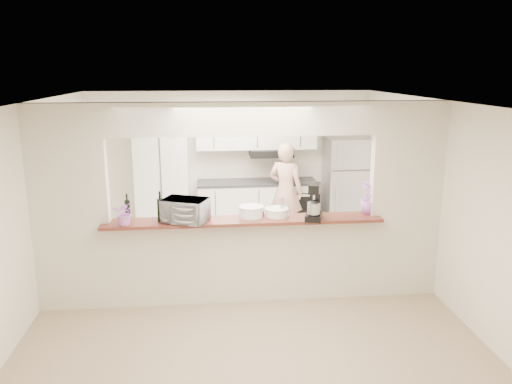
{
  "coord_description": "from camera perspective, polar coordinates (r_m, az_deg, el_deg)",
  "views": [
    {
      "loc": [
        -0.44,
        -5.86,
        2.87
      ],
      "look_at": [
        0.19,
        0.3,
        1.34
      ],
      "focal_mm": 35.0,
      "sensor_mm": 36.0,
      "label": 1
    }
  ],
  "objects": [
    {
      "name": "serving_bowls",
      "position": [
        5.93,
        -7.85,
        -2.6
      ],
      "size": [
        0.39,
        0.39,
        0.22
      ],
      "primitive_type": "imported",
      "rotation": [
        0.0,
        0.0,
        -0.43
      ],
      "color": "white",
      "rests_on": "bar_counter"
    },
    {
      "name": "flower_left",
      "position": [
        6.01,
        -14.76,
        -2.33
      ],
      "size": [
        0.27,
        0.24,
        0.29
      ],
      "primitive_type": "imported",
      "rotation": [
        0.0,
        0.0,
        -0.02
      ],
      "color": "#EA7CD9",
      "rests_on": "bar_counter"
    },
    {
      "name": "person",
      "position": [
        8.51,
        3.41,
        0.03
      ],
      "size": [
        0.73,
        0.65,
        1.67
      ],
      "primitive_type": "imported",
      "rotation": [
        0.0,
        0.0,
        2.6
      ],
      "color": "tan",
      "rests_on": "floor"
    },
    {
      "name": "red_bowl",
      "position": [
        6.22,
        0.32,
        -2.42
      ],
      "size": [
        0.14,
        0.14,
        0.06
      ],
      "primitive_type": "cylinder",
      "color": "maroon",
      "rests_on": "bar_counter"
    },
    {
      "name": "plate_stack_b",
      "position": [
        6.2,
        2.4,
        -2.32
      ],
      "size": [
        0.29,
        0.29,
        0.1
      ],
      "color": "white",
      "rests_on": "bar_counter"
    },
    {
      "name": "wine_bottle_a",
      "position": [
        6.23,
        -14.47,
        -1.95
      ],
      "size": [
        0.06,
        0.06,
        0.32
      ],
      "color": "black",
      "rests_on": "bar_counter"
    },
    {
      "name": "partition",
      "position": [
        6.04,
        -1.48,
        0.6
      ],
      "size": [
        5.0,
        0.15,
        2.5
      ],
      "color": "beige",
      "rests_on": "floor"
    },
    {
      "name": "utensil_caddy",
      "position": [
        6.21,
        2.65,
        -1.82
      ],
      "size": [
        0.26,
        0.17,
        0.24
      ],
      "color": "silver",
      "rests_on": "bar_counter"
    },
    {
      "name": "flower_right",
      "position": [
        6.44,
        12.83,
        -0.58
      ],
      "size": [
        0.27,
        0.27,
        0.42
      ],
      "primitive_type": "imported",
      "rotation": [
        0.0,
        0.0,
        0.15
      ],
      "color": "#B263B8",
      "rests_on": "bar_counter"
    },
    {
      "name": "refrigerator",
      "position": [
        9.09,
        10.24,
        0.83
      ],
      "size": [
        0.75,
        0.7,
        1.7
      ],
      "primitive_type": "cube",
      "color": "#BBBBC0",
      "rests_on": "floor"
    },
    {
      "name": "kitchen_cabinets",
      "position": [
        8.79,
        -4.02,
        1.41
      ],
      "size": [
        3.15,
        0.62,
        2.25
      ],
      "color": "silver",
      "rests_on": "floor"
    },
    {
      "name": "bar_counter",
      "position": [
        6.3,
        -1.42,
        -7.46
      ],
      "size": [
        3.4,
        0.38,
        1.09
      ],
      "color": "beige",
      "rests_on": "floor"
    },
    {
      "name": "tile_overlay",
      "position": [
        7.95,
        -2.27,
        -7.23
      ],
      "size": [
        5.0,
        2.9,
        0.01
      ],
      "primitive_type": "cube",
      "color": "silver",
      "rests_on": "floor"
    },
    {
      "name": "floor",
      "position": [
        6.54,
        -1.4,
        -12.15
      ],
      "size": [
        6.0,
        6.0,
        0.0
      ],
      "primitive_type": "plane",
      "color": "tan",
      "rests_on": "ground"
    },
    {
      "name": "toaster_oven",
      "position": [
        5.99,
        -8.08,
        -2.1
      ],
      "size": [
        0.61,
        0.52,
        0.29
      ],
      "primitive_type": "imported",
      "rotation": [
        0.0,
        0.0,
        -0.38
      ],
      "color": "#AEADB2",
      "rests_on": "bar_counter"
    },
    {
      "name": "stand_mixer",
      "position": [
        6.08,
        6.7,
        -1.27
      ],
      "size": [
        0.28,
        0.34,
        0.45
      ],
      "color": "black",
      "rests_on": "bar_counter"
    },
    {
      "name": "plate_stack_a",
      "position": [
        6.16,
        -0.55,
        -2.25
      ],
      "size": [
        0.3,
        0.3,
        0.14
      ],
      "color": "white",
      "rests_on": "bar_counter"
    },
    {
      "name": "wine_bottle_b",
      "position": [
        6.09,
        -10.88,
        -1.95
      ],
      "size": [
        0.07,
        0.07,
        0.37
      ],
      "color": "black",
      "rests_on": "bar_counter"
    },
    {
      "name": "tan_bowl",
      "position": [
        6.11,
        -0.1,
        -2.72
      ],
      "size": [
        0.14,
        0.14,
        0.07
      ],
      "primitive_type": "cylinder",
      "color": "#C9B38E",
      "rests_on": "bar_counter"
    }
  ]
}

